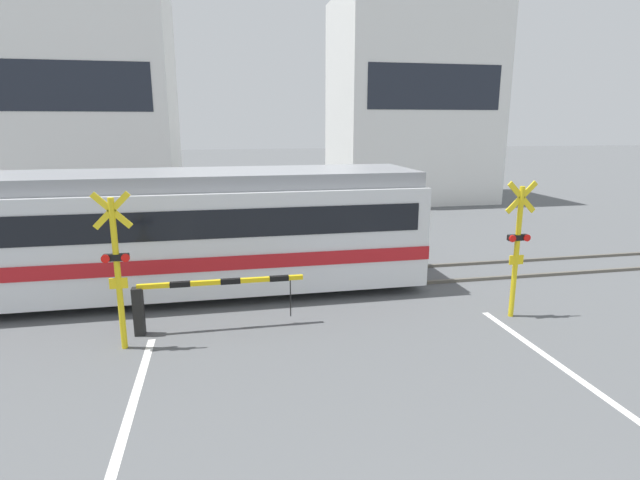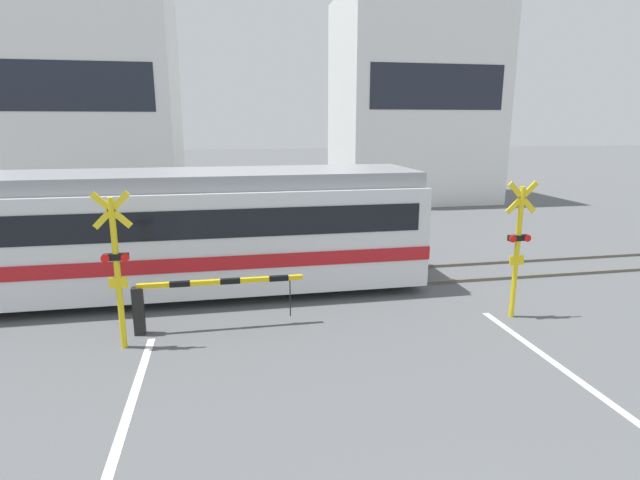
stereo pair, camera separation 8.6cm
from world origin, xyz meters
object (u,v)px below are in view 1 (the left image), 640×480
Objects in this scene: commuter_train at (102,232)px; pedestrian at (287,207)px; crossing_barrier_far at (381,230)px; crossing_signal_right at (517,244)px; crossing_barrier_near at (183,296)px; crossing_signal_left at (117,265)px.

commuter_train is 8.96× the size of pedestrian.
crossing_signal_right is (1.07, -5.83, 0.88)m from crossing_barrier_far.
crossing_signal_right is 1.72× the size of pedestrian.
commuter_train is 3.37m from crossing_barrier_near.
crossing_barrier_near is 1.00× the size of crossing_barrier_far.
commuter_train is at bearing 106.12° from crossing_signal_left.
commuter_train is 5.20× the size of crossing_signal_right.
crossing_signal_left is (0.92, -3.17, 0.03)m from commuter_train.
crossing_signal_right is at bearing -68.80° from pedestrian.
crossing_signal_right is 10.09m from pedestrian.
crossing_signal_left reaches higher than crossing_barrier_far.
crossing_signal_right reaches higher than pedestrian.
crossing_signal_right is (7.99, 0.00, 0.00)m from crossing_signal_left.
commuter_train is 5.20× the size of crossing_signal_left.
crossing_barrier_far is 1.98× the size of pedestrian.
crossing_signal_left is at bearing -139.91° from crossing_barrier_far.
crossing_signal_right is at bearing -4.80° from crossing_barrier_near.
crossing_signal_right reaches higher than crossing_barrier_near.
crossing_barrier_far is at bearing 18.74° from commuter_train.
commuter_train reaches higher than pedestrian.
crossing_signal_left is at bearing -151.38° from crossing_barrier_near.
crossing_signal_right is (8.91, -3.17, 0.03)m from commuter_train.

